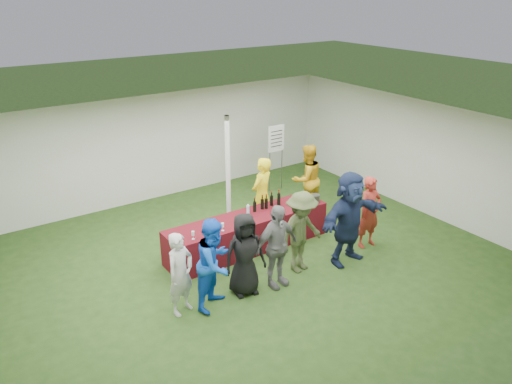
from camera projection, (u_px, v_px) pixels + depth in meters
ground at (239, 262)px, 10.04m from camera, size 60.00×60.00×0.00m
tent at (228, 177)px, 10.69m from camera, size 10.00×10.00×10.00m
serving_table at (248, 233)px, 10.42m from camera, size 3.60×0.80×0.75m
wine_bottles at (269, 202)px, 10.66m from camera, size 0.74×0.17×0.32m
wine_glasses at (238, 221)px, 9.84m from camera, size 2.78×0.17×0.16m
water_bottle at (248, 210)px, 10.32m from camera, size 0.07×0.07×0.23m
bar_towel at (305, 198)px, 11.11m from camera, size 0.25×0.18×0.03m
dump_bucket at (315, 198)px, 10.90m from camera, size 0.21×0.21×0.18m
wine_list_sign at (276, 143)px, 13.04m from camera, size 0.50×0.03×1.80m
staff_pourer at (262, 195)px, 11.02m from camera, size 0.74×0.62×1.73m
staff_back at (307, 179)px, 11.96m from camera, size 0.84×0.66×1.70m
customer_0 at (181, 274)px, 8.27m from camera, size 0.63×0.52×1.48m
customer_1 at (215, 263)px, 8.42m from camera, size 1.01×0.95×1.65m
customer_2 at (245, 254)px, 8.79m from camera, size 0.84×0.63×1.55m
customer_3 at (276, 246)px, 8.99m from camera, size 0.97×0.46×1.61m
customer_4 at (301, 232)px, 9.47m from camera, size 1.15×0.78×1.64m
customer_5 at (349, 218)px, 9.74m from camera, size 1.81×0.72×1.91m
customer_6 at (370, 212)px, 10.40m from camera, size 0.58×0.38×1.56m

